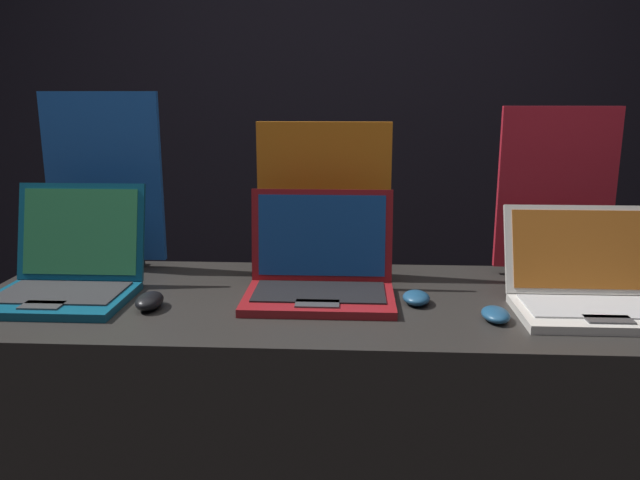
% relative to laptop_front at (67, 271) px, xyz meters
% --- Properties ---
extents(wall_back, '(8.00, 0.05, 2.80)m').
position_rel_laptop_front_xyz_m(wall_back, '(0.65, 1.50, 0.39)').
color(wall_back, black).
rests_on(wall_back, ground_plane).
extents(display_counter, '(1.76, 0.65, 0.95)m').
position_rel_laptop_front_xyz_m(display_counter, '(0.65, 0.01, -0.54)').
color(display_counter, '#282623').
rests_on(display_counter, ground_plane).
extents(laptop_front, '(0.34, 0.33, 0.27)m').
position_rel_laptop_front_xyz_m(laptop_front, '(0.00, 0.00, 0.00)').
color(laptop_front, '#0F5170').
rests_on(laptop_front, display_counter).
extents(mouse_front, '(0.06, 0.10, 0.04)m').
position_rel_laptop_front_xyz_m(mouse_front, '(0.24, -0.09, -0.04)').
color(mouse_front, black).
rests_on(mouse_front, display_counter).
extents(promo_stand_front, '(0.34, 0.07, 0.51)m').
position_rel_laptop_front_xyz_m(promo_stand_front, '(0.00, 0.28, 0.18)').
color(promo_stand_front, black).
rests_on(promo_stand_front, display_counter).
extents(laptop_middle, '(0.37, 0.28, 0.26)m').
position_rel_laptop_front_xyz_m(laptop_middle, '(0.64, 0.03, -0.00)').
color(laptop_middle, maroon).
rests_on(laptop_middle, display_counter).
extents(mouse_middle, '(0.07, 0.09, 0.03)m').
position_rel_laptop_front_xyz_m(mouse_middle, '(0.88, -0.02, -0.05)').
color(mouse_middle, navy).
rests_on(mouse_middle, display_counter).
extents(promo_stand_middle, '(0.37, 0.07, 0.43)m').
position_rel_laptop_front_xyz_m(promo_stand_middle, '(0.64, 0.23, 0.14)').
color(promo_stand_middle, black).
rests_on(promo_stand_middle, display_counter).
extents(laptop_back, '(0.36, 0.32, 0.23)m').
position_rel_laptop_front_xyz_m(laptop_back, '(1.28, -0.04, -0.01)').
color(laptop_back, silver).
rests_on(laptop_back, display_counter).
extents(mouse_back, '(0.06, 0.10, 0.03)m').
position_rel_laptop_front_xyz_m(mouse_back, '(1.05, -0.12, -0.05)').
color(mouse_back, navy).
rests_on(mouse_back, display_counter).
extents(promo_stand_back, '(0.32, 0.07, 0.47)m').
position_rel_laptop_front_xyz_m(promo_stand_back, '(1.28, 0.26, 0.16)').
color(promo_stand_back, black).
rests_on(promo_stand_back, display_counter).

